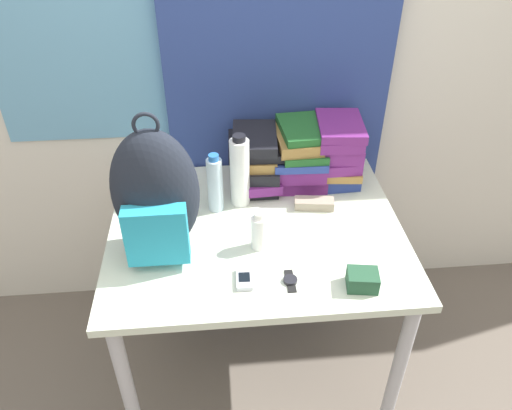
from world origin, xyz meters
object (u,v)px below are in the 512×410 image
water_bottle (215,184)px  cell_phone (244,279)px  sunglasses_case (314,204)px  sports_bottle (240,172)px  book_stack_left (256,159)px  book_stack_center (299,155)px  book_stack_right (337,151)px  backpack (156,196)px  wristwatch (290,280)px  camera_pouch (363,280)px  sunscreen_bottle (260,231)px

water_bottle → cell_phone: water_bottle is taller
cell_phone → sunglasses_case: 0.47m
sports_bottle → sunglasses_case: (0.28, -0.06, -0.12)m
book_stack_left → book_stack_center: size_ratio=1.03×
book_stack_right → cell_phone: bearing=-126.8°
sports_bottle → water_bottle: bearing=-160.8°
backpack → sunglasses_case: (0.56, 0.18, -0.20)m
sunglasses_case → wristwatch: sunglasses_case is taller
camera_pouch → wristwatch: (-0.22, 0.04, -0.02)m
wristwatch → book_stack_right: bearing=64.8°
sports_bottle → book_stack_left: bearing=60.5°
backpack → book_stack_center: 0.65m
sunscreen_bottle → sports_bottle: bearing=100.8°
backpack → book_stack_center: backpack is taller
wristwatch → sports_bottle: bearing=106.4°
camera_pouch → sports_bottle: bearing=125.9°
sports_bottle → sunglasses_case: size_ratio=1.88×
book_stack_center → sports_bottle: sports_bottle is taller
sports_bottle → sunscreen_bottle: 0.28m
backpack → book_stack_right: size_ratio=1.93×
backpack → book_stack_right: (0.68, 0.37, -0.08)m
backpack → water_bottle: bearing=47.8°
backpack → book_stack_right: backpack is taller
backpack → sunscreen_bottle: (0.34, -0.02, -0.15)m
book_stack_left → sunglasses_case: size_ratio=1.83×
water_bottle → wristwatch: 0.48m
book_stack_right → camera_pouch: 0.62m
sunscreen_bottle → sunglasses_case: size_ratio=0.95×
book_stack_center → backpack: bearing=-145.1°
book_stack_left → cell_phone: 0.57m
camera_pouch → book_stack_left: bearing=114.6°
book_stack_right → sunglasses_case: (-0.12, -0.18, -0.12)m
sunglasses_case → camera_pouch: bearing=-80.2°
book_stack_right → water_bottle: 0.52m
book_stack_center → camera_pouch: 0.63m
book_stack_left → wristwatch: (0.06, -0.57, -0.11)m
book_stack_center → sunglasses_case: book_stack_center is taller
book_stack_right → camera_pouch: book_stack_right is taller
camera_pouch → water_bottle: bearing=134.5°
cell_phone → sunglasses_case: sunglasses_case is taller
book_stack_right → cell_phone: book_stack_right is taller
sports_bottle → camera_pouch: size_ratio=2.74×
backpack → cell_phone: (0.27, -0.19, -0.21)m
book_stack_left → sports_bottle: 0.15m
water_bottle → backpack: bearing=-132.2°
book_stack_left → sunglasses_case: 0.30m
sunglasses_case → wristwatch: size_ratio=1.56×
book_stack_center → wristwatch: size_ratio=2.76×
book_stack_center → water_bottle: book_stack_center is taller
book_stack_right → sunglasses_case: book_stack_right is taller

